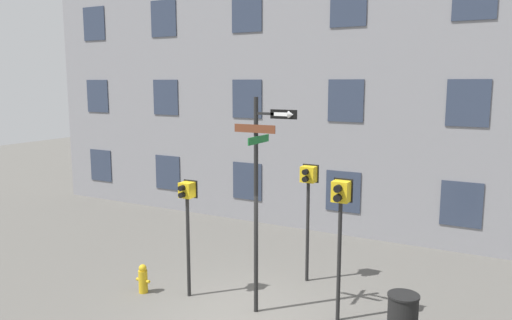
{
  "coord_description": "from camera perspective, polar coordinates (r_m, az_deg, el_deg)",
  "views": [
    {
      "loc": [
        4.83,
        -8.38,
        4.79
      ],
      "look_at": [
        0.13,
        0.3,
        3.23
      ],
      "focal_mm": 35.0,
      "sensor_mm": 36.0,
      "label": 1
    }
  ],
  "objects": [
    {
      "name": "fire_hydrant",
      "position": [
        12.0,
        -12.79,
        -13.11
      ],
      "size": [
        0.37,
        0.21,
        0.67
      ],
      "color": "gold",
      "rests_on": "ground_plane"
    },
    {
      "name": "building_facade",
      "position": [
        15.72,
        10.72,
        11.83
      ],
      "size": [
        24.0,
        0.63,
        11.24
      ],
      "color": "gray",
      "rests_on": "ground_plane"
    },
    {
      "name": "pedestrian_signal_right",
      "position": [
        9.94,
        9.61,
        -5.72
      ],
      "size": [
        0.39,
        0.4,
        2.91
      ],
      "color": "black",
      "rests_on": "ground_plane"
    },
    {
      "name": "trash_bin",
      "position": [
        10.16,
        16.42,
        -16.78
      ],
      "size": [
        0.59,
        0.59,
        0.87
      ],
      "color": "black",
      "rests_on": "ground_plane"
    },
    {
      "name": "street_sign_pole",
      "position": [
        10.07,
        0.35,
        -3.3
      ],
      "size": [
        1.35,
        0.85,
        4.49
      ],
      "color": "black",
      "rests_on": "ground_plane"
    },
    {
      "name": "pedestrian_signal_left",
      "position": [
        11.1,
        -7.87,
        -5.49
      ],
      "size": [
        0.35,
        0.4,
        2.64
      ],
      "color": "black",
      "rests_on": "ground_plane"
    },
    {
      "name": "pedestrian_signal_across",
      "position": [
        11.85,
        5.98,
        -3.48
      ],
      "size": [
        0.4,
        0.4,
        2.85
      ],
      "color": "black",
      "rests_on": "ground_plane"
    },
    {
      "name": "ground_plane",
      "position": [
        10.8,
        -1.43,
        -17.37
      ],
      "size": [
        60.0,
        60.0,
        0.0
      ],
      "primitive_type": "plane",
      "color": "#595651"
    }
  ]
}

